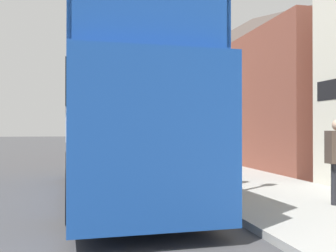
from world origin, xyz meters
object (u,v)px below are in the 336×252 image
Objects in this scene: lamp_post_nearest at (220,69)px; lamp_post_second at (161,86)px; parked_car_ahead_of_bus at (120,153)px; pedestrian_third at (226,151)px; tour_bus at (115,124)px; lamp_post_third at (136,100)px.

lamp_post_nearest is 0.88× the size of lamp_post_second.
pedestrian_third reaches higher than parked_car_ahead_of_bus.
lamp_post_nearest reaches higher than tour_bus.
lamp_post_third is at bearing 90.33° from lamp_post_nearest.
parked_car_ahead_of_bus is at bearing 100.49° from lamp_post_nearest.
lamp_post_third reaches higher than tour_bus.
tour_bus is 2.04× the size of lamp_post_third.
lamp_post_nearest reaches higher than pedestrian_third.
lamp_post_second reaches higher than lamp_post_third.
lamp_post_second is at bearing 97.94° from pedestrian_third.
lamp_post_third is (1.47, 5.95, 2.78)m from parked_car_ahead_of_bus.
tour_bus is at bearing -175.60° from pedestrian_third.
lamp_post_second is 7.16m from lamp_post_third.
parked_car_ahead_of_bus is 7.11m from pedestrian_third.
lamp_post_second is (0.03, 7.16, 0.35)m from lamp_post_nearest.
tour_bus is at bearing -99.85° from parked_car_ahead_of_bus.
pedestrian_third is 0.33× the size of lamp_post_third.
lamp_post_nearest is at bearing -82.72° from parked_car_ahead_of_bus.
lamp_post_second is at bearing 65.21° from tour_bus.
tour_bus is 7.09m from parked_car_ahead_of_bus.
lamp_post_second reaches higher than pedestrian_third.
lamp_post_third is (-0.88, 12.65, 2.35)m from pedestrian_third.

